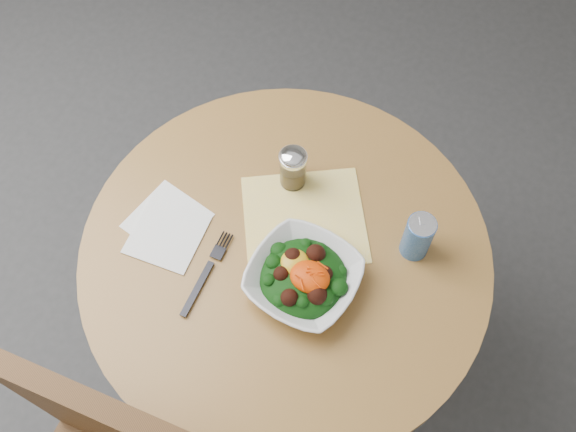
{
  "coord_description": "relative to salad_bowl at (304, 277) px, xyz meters",
  "views": [
    {
      "loc": [
        0.24,
        -0.55,
        2.01
      ],
      "look_at": [
        -0.01,
        0.05,
        0.81
      ],
      "focal_mm": 40.0,
      "sensor_mm": 36.0,
      "label": 1
    }
  ],
  "objects": [
    {
      "name": "paper_napkins",
      "position": [
        -0.33,
        0.01,
        -0.03
      ],
      "size": [
        0.19,
        0.2,
        0.0
      ],
      "color": "white",
      "rests_on": "table"
    },
    {
      "name": "fork",
      "position": [
        -0.2,
        -0.05,
        -0.03
      ],
      "size": [
        0.03,
        0.21,
        0.0
      ],
      "color": "black",
      "rests_on": "table"
    },
    {
      "name": "table",
      "position": [
        -0.07,
        0.06,
        -0.23
      ],
      "size": [
        0.9,
        0.9,
        0.75
      ],
      "color": "black",
      "rests_on": "ground"
    },
    {
      "name": "cloth_napkin",
      "position": [
        -0.06,
        0.14,
        -0.03
      ],
      "size": [
        0.35,
        0.34,
        0.0
      ],
      "primitive_type": "cube",
      "rotation": [
        0.0,
        0.0,
        0.5
      ],
      "color": "#ECB70C",
      "rests_on": "table"
    },
    {
      "name": "salad_bowl",
      "position": [
        0.0,
        0.0,
        0.0
      ],
      "size": [
        0.26,
        0.26,
        0.08
      ],
      "color": "silver",
      "rests_on": "table"
    },
    {
      "name": "spice_shaker",
      "position": [
        -0.12,
        0.23,
        0.02
      ],
      "size": [
        0.06,
        0.06,
        0.11
      ],
      "color": "silver",
      "rests_on": "table"
    },
    {
      "name": "beverage_can",
      "position": [
        0.19,
        0.17,
        0.03
      ],
      "size": [
        0.06,
        0.06,
        0.12
      ],
      "color": "#0D3596",
      "rests_on": "table"
    },
    {
      "name": "ground",
      "position": [
        -0.07,
        0.06,
        -0.78
      ],
      "size": [
        6.0,
        6.0,
        0.0
      ],
      "primitive_type": "plane",
      "color": "#323235",
      "rests_on": "ground"
    }
  ]
}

